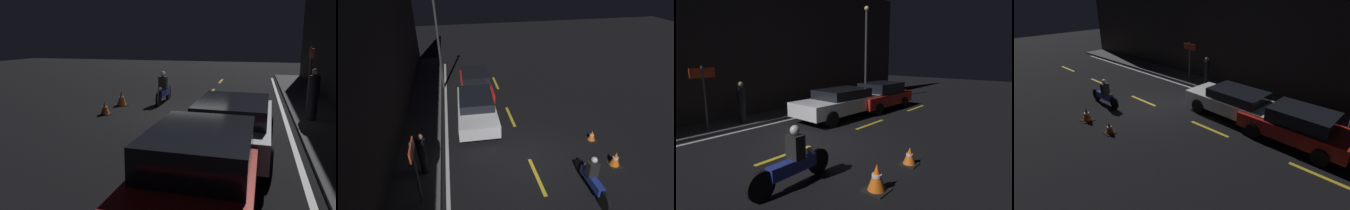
% 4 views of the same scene
% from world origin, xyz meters
% --- Properties ---
extents(ground_plane, '(56.00, 56.00, 0.00)m').
position_xyz_m(ground_plane, '(0.00, 0.00, 0.00)').
color(ground_plane, black).
extents(raised_curb, '(28.00, 1.73, 0.10)m').
position_xyz_m(raised_curb, '(0.00, 4.42, 0.05)').
color(raised_curb, '#4C4C4F').
rests_on(raised_curb, ground).
extents(building_front, '(28.00, 0.30, 7.11)m').
position_xyz_m(building_front, '(0.00, 5.44, 3.55)').
color(building_front, '#2D2826').
rests_on(building_front, ground).
extents(lane_dash_c, '(2.00, 0.14, 0.01)m').
position_xyz_m(lane_dash_c, '(-1.00, 0.00, 0.00)').
color(lane_dash_c, gold).
rests_on(lane_dash_c, ground).
extents(lane_dash_d, '(2.00, 0.14, 0.01)m').
position_xyz_m(lane_dash_d, '(3.50, 0.00, 0.00)').
color(lane_dash_d, gold).
rests_on(lane_dash_d, ground).
extents(lane_dash_e, '(2.00, 0.14, 0.01)m').
position_xyz_m(lane_dash_e, '(8.00, 0.00, 0.00)').
color(lane_dash_e, gold).
rests_on(lane_dash_e, ground).
extents(lane_solid_kerb, '(25.20, 0.14, 0.01)m').
position_xyz_m(lane_solid_kerb, '(0.00, 3.31, 0.00)').
color(lane_solid_kerb, silver).
rests_on(lane_solid_kerb, ground).
extents(sedan_white, '(4.53, 2.08, 1.35)m').
position_xyz_m(sedan_white, '(3.55, 1.75, 0.75)').
color(sedan_white, silver).
rests_on(sedan_white, ground).
extents(taxi_red, '(4.18, 1.95, 1.42)m').
position_xyz_m(taxi_red, '(6.56, 1.46, 0.75)').
color(taxi_red, red).
rests_on(taxi_red, ground).
extents(motorcycle, '(2.28, 0.36, 1.39)m').
position_xyz_m(motorcycle, '(-2.03, -1.64, 0.56)').
color(motorcycle, black).
rests_on(motorcycle, ground).
extents(traffic_cone_near, '(0.51, 0.51, 0.62)m').
position_xyz_m(traffic_cone_near, '(-1.03, -3.21, 0.30)').
color(traffic_cone_near, black).
rests_on(traffic_cone_near, ground).
extents(traffic_cone_mid, '(0.44, 0.44, 0.48)m').
position_xyz_m(traffic_cone_mid, '(0.71, -3.13, 0.23)').
color(traffic_cone_mid, black).
rests_on(traffic_cone_mid, ground).
extents(pedestrian, '(0.34, 0.34, 1.72)m').
position_xyz_m(pedestrian, '(0.02, 4.11, 0.98)').
color(pedestrian, black).
rests_on(pedestrian, raised_curb).
extents(shop_sign, '(0.90, 0.08, 2.40)m').
position_xyz_m(shop_sign, '(-1.41, 4.15, 1.79)').
color(shop_sign, '#4C4C51').
rests_on(shop_sign, raised_curb).
extents(street_lamp, '(0.28, 0.28, 5.76)m').
position_xyz_m(street_lamp, '(7.98, 3.41, 3.24)').
color(street_lamp, '#333338').
rests_on(street_lamp, ground).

